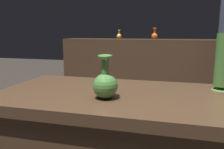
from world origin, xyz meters
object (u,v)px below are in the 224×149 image
Objects in this scene: vase_centerpiece at (105,84)px; vase_tall_behind at (223,63)px; shelf_vase_left at (119,36)px; shelf_vase_center at (155,35)px.

vase_tall_behind is (0.53, 0.30, 0.07)m from vase_centerpiece.
vase_centerpiece is at bearing -78.45° from shelf_vase_left.
shelf_vase_center reaches higher than vase_tall_behind.
vase_centerpiece is 1.52× the size of shelf_vase_left.
vase_centerpiece is 2.43m from shelf_vase_left.
shelf_vase_center is (0.52, -0.05, 0.01)m from shelf_vase_left.
vase_centerpiece is 0.61m from vase_tall_behind.
shelf_vase_center is at bearing -5.09° from shelf_vase_left.
vase_centerpiece is 2.34m from shelf_vase_center.
shelf_vase_left reaches higher than vase_centerpiece.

